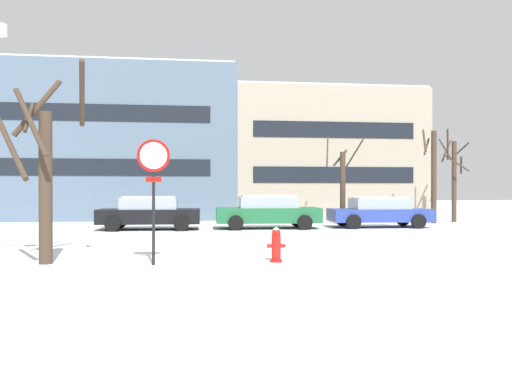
% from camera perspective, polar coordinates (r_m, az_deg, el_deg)
% --- Properties ---
extents(ground_plane, '(120.00, 120.00, 0.00)m').
position_cam_1_polar(ground_plane, '(14.88, -1.84, -6.45)').
color(ground_plane, white).
extents(road_surface, '(80.00, 8.42, 0.00)m').
position_cam_1_polar(road_surface, '(18.06, -2.85, -5.23)').
color(road_surface, silver).
rests_on(road_surface, ground).
extents(stop_sign, '(0.76, 0.18, 2.91)m').
position_cam_1_polar(stop_sign, '(12.65, -10.83, 1.61)').
color(stop_sign, black).
rests_on(stop_sign, ground).
extents(fire_hydrant, '(0.44, 0.30, 0.83)m').
position_cam_1_polar(fire_hydrant, '(12.97, 2.16, -5.60)').
color(fire_hydrant, red).
rests_on(fire_hydrant, ground).
extents(parked_car_black, '(4.37, 2.26, 1.42)m').
position_cam_1_polar(parked_car_black, '(23.50, -11.24, -2.16)').
color(parked_car_black, black).
rests_on(parked_car_black, ground).
extents(parked_car_green, '(4.60, 2.27, 1.46)m').
position_cam_1_polar(parked_car_green, '(23.69, 1.26, -2.09)').
color(parked_car_green, '#1E6038').
rests_on(parked_car_green, ground).
extents(parked_car_blue, '(4.55, 2.21, 1.37)m').
position_cam_1_polar(parked_car_blue, '(25.03, 12.96, -2.06)').
color(parked_car_blue, '#283D93').
rests_on(parked_car_blue, ground).
extents(tree_far_right, '(1.55, 1.55, 4.41)m').
position_cam_1_polar(tree_far_right, '(30.05, 20.28, 1.49)').
color(tree_far_right, '#423326').
rests_on(tree_far_right, ground).
extents(tree_far_mid, '(1.97, 1.53, 4.39)m').
position_cam_1_polar(tree_far_mid, '(26.58, 9.16, 0.85)').
color(tree_far_mid, '#423326').
rests_on(tree_far_mid, ground).
extents(tree_far_left, '(1.59, 1.57, 4.82)m').
position_cam_1_polar(tree_far_left, '(28.64, 18.36, 1.89)').
color(tree_far_left, '#423326').
rests_on(tree_far_left, ground).
extents(tree_near_corner, '(2.20, 2.17, 4.70)m').
position_cam_1_polar(tree_near_corner, '(13.51, -21.58, 2.35)').
color(tree_near_corner, '#423326').
rests_on(tree_near_corner, ground).
extents(building_far_left, '(14.97, 9.75, 8.79)m').
position_cam_1_polar(building_far_left, '(34.59, -15.24, 4.72)').
color(building_far_left, slate).
rests_on(building_far_left, ground).
extents(building_far_right, '(11.57, 8.82, 7.70)m').
position_cam_1_polar(building_far_right, '(34.80, 6.38, 3.81)').
color(building_far_right, '#9E937F').
rests_on(building_far_right, ground).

